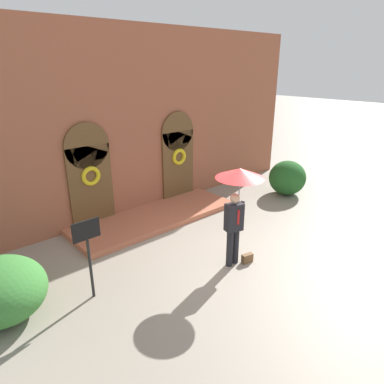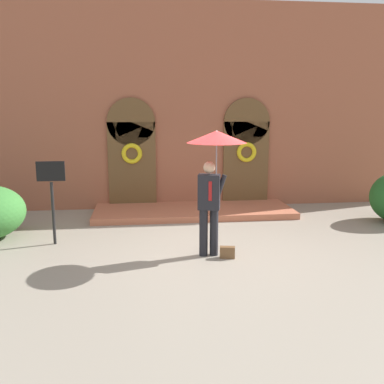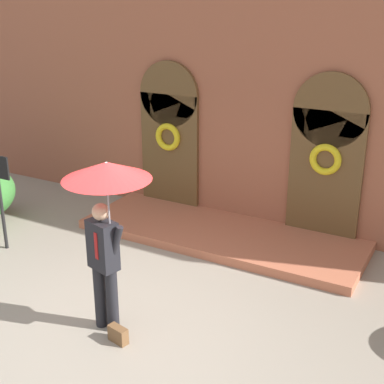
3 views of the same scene
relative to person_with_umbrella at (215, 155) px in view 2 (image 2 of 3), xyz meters
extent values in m
plane|color=gray|center=(0.01, 0.20, -1.91)|extent=(80.00, 80.00, 0.00)
cube|color=#9E563D|center=(0.01, 4.40, 0.89)|extent=(14.00, 0.50, 5.60)
cube|color=brown|center=(-1.59, 4.11, -0.71)|extent=(1.30, 0.08, 2.40)
cylinder|color=brown|center=(-1.59, 4.11, 0.49)|extent=(1.30, 0.08, 1.30)
cube|color=brown|center=(1.61, 4.11, -0.71)|extent=(1.30, 0.08, 2.40)
cylinder|color=brown|center=(1.61, 4.11, 0.49)|extent=(1.30, 0.08, 1.30)
torus|color=yellow|center=(-1.59, 4.04, -0.36)|extent=(0.56, 0.12, 0.56)
torus|color=yellow|center=(1.61, 4.04, -0.36)|extent=(0.56, 0.12, 0.56)
cube|color=#B56346|center=(0.01, 3.25, -1.83)|extent=(5.20, 1.80, 0.16)
cylinder|color=black|center=(-0.20, 0.00, -1.46)|extent=(0.16, 0.16, 0.90)
cylinder|color=black|center=(0.00, 0.00, -1.46)|extent=(0.16, 0.16, 0.90)
cube|color=black|center=(-0.10, 0.00, -0.68)|extent=(0.45, 0.34, 0.66)
cube|color=#A51919|center=(-0.10, -0.13, -0.64)|extent=(0.06, 0.03, 0.36)
sphere|color=tan|center=(-0.10, 0.00, -0.22)|extent=(0.22, 0.22, 0.22)
cylinder|color=black|center=(0.12, 0.00, -0.58)|extent=(0.22, 0.09, 0.46)
cylinder|color=gray|center=(0.03, 0.00, -0.26)|extent=(0.02, 0.02, 0.98)
cone|color=red|center=(0.03, 0.00, 0.34)|extent=(1.10, 1.10, 0.22)
cone|color=white|center=(0.03, 0.00, 0.35)|extent=(0.61, 0.60, 0.20)
cube|color=brown|center=(0.23, -0.20, -1.80)|extent=(0.30, 0.18, 0.22)
cylinder|color=black|center=(-3.15, 1.06, -1.26)|extent=(0.06, 0.06, 1.30)
cube|color=black|center=(-3.15, 1.06, -0.39)|extent=(0.56, 0.03, 0.40)
camera|label=1|loc=(-5.50, -4.68, 2.59)|focal=32.00mm
camera|label=2|loc=(-1.33, -7.70, 0.83)|focal=40.00mm
camera|label=3|loc=(3.89, -4.83, 2.33)|focal=50.00mm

